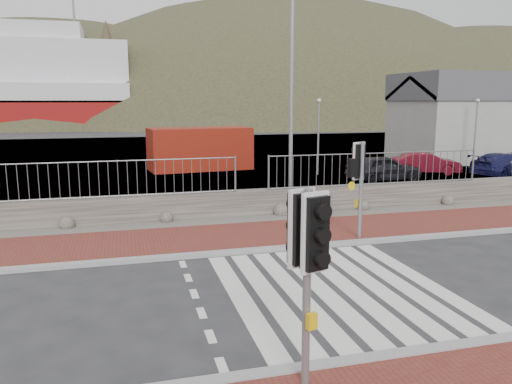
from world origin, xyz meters
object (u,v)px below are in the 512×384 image
object	(u,v)px
car_a	(384,168)
car_b	(426,163)
shipping_container	(200,149)
traffic_signal_far	(361,169)
car_c	(503,164)
traffic_signal_near	(308,248)
streetlight	(295,81)

from	to	relation	value
car_a	car_b	distance (m)	3.88
shipping_container	car_a	world-z (taller)	shipping_container
traffic_signal_far	car_c	xyz separation A→B (m)	(13.25, 9.47, -1.47)
traffic_signal_near	streetlight	distance (m)	12.46
traffic_signal_near	traffic_signal_far	size ratio (longest dim) A/B	1.00
shipping_container	car_b	bearing A→B (deg)	-29.63
traffic_signal_near	traffic_signal_far	xyz separation A→B (m)	(4.19, 6.77, 0.01)
traffic_signal_near	car_b	distance (m)	22.79
traffic_signal_far	shipping_container	world-z (taller)	traffic_signal_far
traffic_signal_near	car_b	xyz separation A→B (m)	(13.89, 18.01, -1.49)
traffic_signal_far	streetlight	world-z (taller)	streetlight
car_a	car_b	world-z (taller)	car_a
car_a	shipping_container	bearing A→B (deg)	48.11
traffic_signal_far	traffic_signal_near	bearing A→B (deg)	42.79
streetlight	traffic_signal_near	bearing A→B (deg)	-114.71
streetlight	shipping_container	distance (m)	12.21
traffic_signal_far	streetlight	xyz separation A→B (m)	(-0.32, 4.78, 2.60)
streetlight	car_a	xyz separation A→B (m)	(6.50, 4.84, -4.05)
streetlight	car_a	size ratio (longest dim) A/B	2.17
traffic_signal_near	car_c	bearing A→B (deg)	26.28
traffic_signal_near	car_a	bearing A→B (deg)	41.02
traffic_signal_far	shipping_container	size ratio (longest dim) A/B	0.49
car_b	car_c	size ratio (longest dim) A/B	0.84
car_c	traffic_signal_far	bearing A→B (deg)	108.32
traffic_signal_far	streetlight	size ratio (longest dim) A/B	0.34
car_b	car_c	xyz separation A→B (m)	(3.55, -1.78, 0.03)
traffic_signal_near	car_a	xyz separation A→B (m)	(10.36, 16.39, -1.43)
car_a	car_c	distance (m)	7.08
streetlight	car_b	size ratio (longest dim) A/B	2.30
car_b	car_c	world-z (taller)	car_c
traffic_signal_near	traffic_signal_far	world-z (taller)	traffic_signal_near
streetlight	car_b	bearing A→B (deg)	26.63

